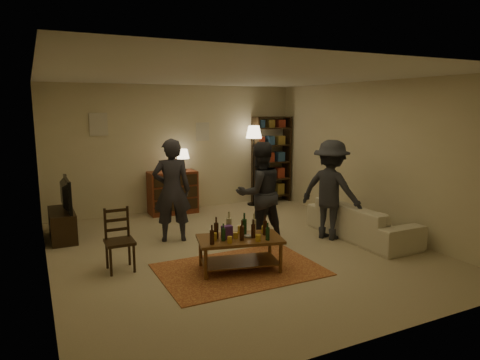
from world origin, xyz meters
TOP-DOWN VIEW (x-y plane):
  - floor at (0.00, 0.00)m, footprint 6.00×6.00m
  - room_shell at (-0.65, 2.98)m, footprint 6.00×6.00m
  - rug at (-0.35, -0.81)m, footprint 2.20×1.50m
  - coffee_table at (-0.35, -0.80)m, footprint 1.26×0.87m
  - dining_chair at (-1.84, -0.04)m, footprint 0.38×0.38m
  - tv_stand at (-2.44, 1.80)m, footprint 0.40×1.00m
  - dresser at (-0.19, 2.71)m, footprint 1.00×0.50m
  - bookshelf at (2.25, 2.78)m, footprint 0.90×0.34m
  - floor_lamp at (1.71, 2.65)m, footprint 0.36×0.36m
  - sofa at (2.20, -0.40)m, footprint 0.81×2.08m
  - person_left at (-0.77, 0.89)m, footprint 0.72×0.57m
  - person_right at (0.48, 0.13)m, footprint 0.84×0.66m
  - person_by_sofa at (1.70, -0.17)m, footprint 1.03×1.26m

SIDE VIEW (x-z plane):
  - floor at x=0.00m, z-range 0.00..0.00m
  - rug at x=-0.35m, z-range 0.00..0.01m
  - sofa at x=2.20m, z-range 0.00..0.61m
  - tv_stand at x=-2.44m, z-range -0.14..0.91m
  - coffee_table at x=-0.35m, z-range 0.01..0.82m
  - dining_chair at x=-1.84m, z-range 0.02..0.90m
  - dresser at x=-0.19m, z-range -0.20..1.16m
  - person_right at x=0.48m, z-range 0.00..1.69m
  - person_by_sofa at x=1.70m, z-range 0.00..1.70m
  - person_left at x=-0.77m, z-range 0.00..1.74m
  - bookshelf at x=2.25m, z-range 0.03..2.04m
  - floor_lamp at x=1.71m, z-range 0.64..2.46m
  - room_shell at x=-0.65m, z-range -1.19..4.81m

